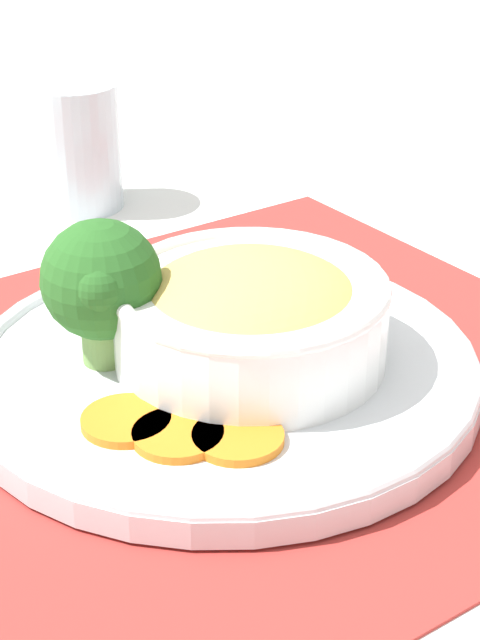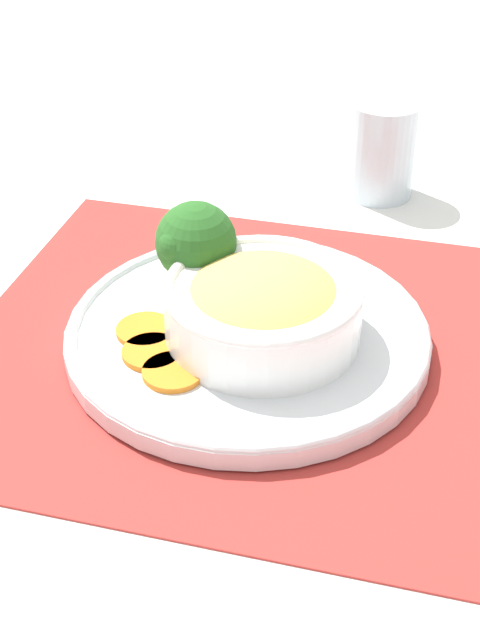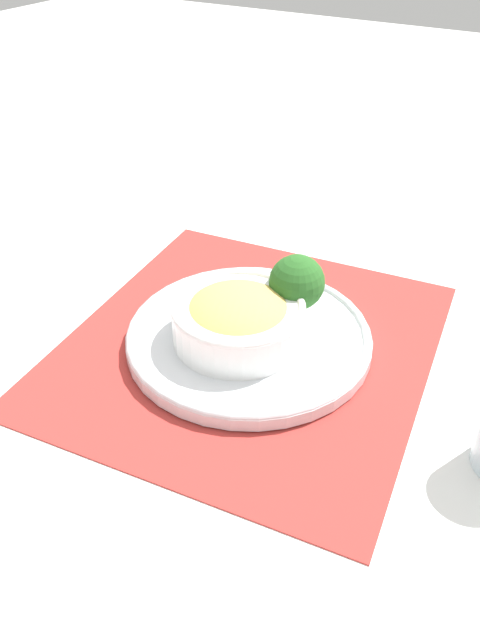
% 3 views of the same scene
% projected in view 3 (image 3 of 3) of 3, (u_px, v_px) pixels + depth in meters
% --- Properties ---
extents(ground_plane, '(4.00, 4.00, 0.00)m').
position_uv_depth(ground_plane, '(249.00, 345.00, 0.79)').
color(ground_plane, white).
extents(placemat, '(0.49, 0.52, 0.00)m').
position_uv_depth(placemat, '(249.00, 344.00, 0.79)').
color(placemat, '#B2332D').
rests_on(placemat, ground_plane).
extents(plate, '(0.31, 0.31, 0.02)m').
position_uv_depth(plate, '(249.00, 336.00, 0.78)').
color(plate, silver).
rests_on(plate, placemat).
extents(bowl, '(0.16, 0.16, 0.06)m').
position_uv_depth(bowl, '(238.00, 318.00, 0.75)').
color(bowl, white).
rests_on(bowl, plate).
extents(broccoli_floret, '(0.07, 0.07, 0.09)m').
position_uv_depth(broccoli_floret, '(297.00, 283.00, 0.78)').
color(broccoli_floret, '#759E51').
rests_on(broccoli_floret, plate).
extents(carrot_slice_near, '(0.05, 0.05, 0.01)m').
position_uv_depth(carrot_slice_near, '(254.00, 293.00, 0.85)').
color(carrot_slice_near, orange).
rests_on(carrot_slice_near, plate).
extents(carrot_slice_middle, '(0.05, 0.05, 0.01)m').
position_uv_depth(carrot_slice_middle, '(231.00, 295.00, 0.84)').
color(carrot_slice_middle, orange).
rests_on(carrot_slice_middle, plate).
extents(carrot_slice_far, '(0.05, 0.05, 0.01)m').
position_uv_depth(carrot_slice_far, '(210.00, 300.00, 0.83)').
color(carrot_slice_far, orange).
rests_on(carrot_slice_far, plate).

